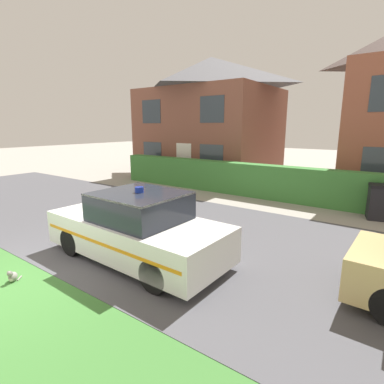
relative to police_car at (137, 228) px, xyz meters
name	(u,v)px	position (x,y,z in m)	size (l,w,h in m)	color
ground_plane	(2,285)	(-1.28, -2.40, -0.74)	(80.00, 80.00, 0.00)	gray
road_strip	(154,226)	(-1.28, 1.88, -0.73)	(28.00, 6.99, 0.01)	#4C4C51
garden_hedge	(264,181)	(-0.03, 7.44, -0.03)	(15.71, 0.66, 1.42)	#3D7F38
police_car	(137,228)	(0.00, 0.00, 0.00)	(4.43, 1.96, 1.70)	black
cat	(12,276)	(-1.25, -2.20, -0.63)	(0.25, 0.31, 0.27)	gray
house_left	(210,117)	(-5.44, 11.61, 2.84)	(7.81, 6.50, 7.03)	brown
wheelie_bin	(378,202)	(4.19, 6.76, -0.15)	(0.75, 0.77, 1.17)	black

